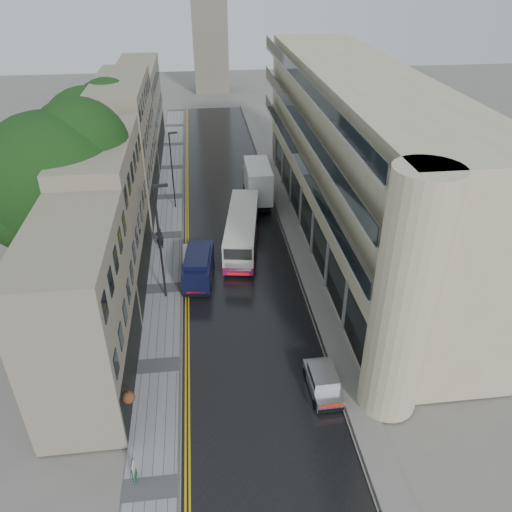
{
  "coord_description": "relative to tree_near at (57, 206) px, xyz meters",
  "views": [
    {
      "loc": [
        -2.62,
        -12.3,
        21.88
      ],
      "look_at": [
        0.99,
        18.0,
        3.19
      ],
      "focal_mm": 35.0,
      "sensor_mm": 36.0,
      "label": 1
    }
  ],
  "objects": [
    {
      "name": "right_sidewalk",
      "position": [
        17.9,
        7.5,
        -6.89
      ],
      "size": [
        1.8,
        85.0,
        0.12
      ],
      "primitive_type": "cube",
      "color": "slate",
      "rests_on": "ground"
    },
    {
      "name": "lamp_post_far",
      "position": [
        7.23,
        13.24,
        -3.06
      ],
      "size": [
        0.87,
        0.36,
        7.53
      ],
      "primitive_type": null,
      "rotation": [
        0.0,
        0.0,
        0.21
      ],
      "color": "black",
      "rests_on": "left_sidewalk"
    },
    {
      "name": "white_van",
      "position": [
        8.2,
        -0.29,
        -6.06
      ],
      "size": [
        1.67,
        3.84,
        1.73
      ],
      "primitive_type": null,
      "rotation": [
        0.0,
        0.0,
        0.01
      ],
      "color": "silver",
      "rests_on": "road"
    },
    {
      "name": "estate_sign",
      "position": [
        5.85,
        -16.81,
        -6.31
      ],
      "size": [
        0.11,
        0.62,
        1.02
      ],
      "primitive_type": null,
      "rotation": [
        0.0,
        0.0,
        -0.05
      ],
      "color": "silver",
      "rests_on": "left_sidewalk"
    },
    {
      "name": "road",
      "position": [
        12.5,
        7.5,
        -6.94
      ],
      "size": [
        9.0,
        85.0,
        0.02
      ],
      "primitive_type": "cube",
      "color": "black",
      "rests_on": "ground"
    },
    {
      "name": "pedestrian",
      "position": [
        6.12,
        5.3,
        -5.87
      ],
      "size": [
        0.78,
        0.6,
        1.9
      ],
      "primitive_type": "imported",
      "rotation": [
        0.0,
        0.0,
        2.91
      ],
      "color": "black",
      "rests_on": "left_sidewalk"
    },
    {
      "name": "silver_hatchback",
      "position": [
        15.5,
        -13.44,
        -6.25
      ],
      "size": [
        1.67,
        3.66,
        1.36
      ],
      "primitive_type": null,
      "rotation": [
        0.0,
        0.0,
        0.02
      ],
      "color": "silver",
      "rests_on": "road"
    },
    {
      "name": "old_shop_row",
      "position": [
        3.05,
        10.0,
        -0.95
      ],
      "size": [
        4.5,
        56.0,
        12.0
      ],
      "primitive_type": null,
      "color": "gray",
      "rests_on": "ground"
    },
    {
      "name": "left_sidewalk",
      "position": [
        6.65,
        7.5,
        -6.89
      ],
      "size": [
        2.7,
        85.0,
        0.12
      ],
      "primitive_type": "cube",
      "color": "gray",
      "rests_on": "ground"
    },
    {
      "name": "navy_van",
      "position": [
        8.2,
        -1.48,
        -5.65
      ],
      "size": [
        2.56,
        5.21,
        2.56
      ],
      "primitive_type": null,
      "rotation": [
        0.0,
        0.0,
        -0.11
      ],
      "color": "black",
      "rests_on": "road"
    },
    {
      "name": "lamp_post_near",
      "position": [
        6.8,
        -1.85,
        -2.41
      ],
      "size": [
        1.01,
        0.3,
        8.82
      ],
      "primitive_type": null,
      "rotation": [
        0.0,
        0.0,
        0.08
      ],
      "color": "black",
      "rests_on": "left_sidewalk"
    },
    {
      "name": "tree_near",
      "position": [
        0.0,
        0.0,
        0.0
      ],
      "size": [
        10.56,
        10.56,
        13.89
      ],
      "primitive_type": null,
      "color": "black",
      "rests_on": "ground"
    },
    {
      "name": "white_lorry",
      "position": [
        14.42,
        12.23,
        -4.87
      ],
      "size": [
        2.44,
        7.85,
        4.1
      ],
      "primitive_type": null,
      "rotation": [
        0.0,
        0.0,
        -0.01
      ],
      "color": "white",
      "rests_on": "road"
    },
    {
      "name": "cream_bus",
      "position": [
        11.59,
        2.43,
        -5.48
      ],
      "size": [
        4.03,
        10.82,
        2.88
      ],
      "primitive_type": null,
      "rotation": [
        0.0,
        0.0,
        -0.16
      ],
      "color": "beige",
      "rests_on": "road"
    },
    {
      "name": "tree_far",
      "position": [
        0.3,
        13.0,
        -0.72
      ],
      "size": [
        9.24,
        9.24,
        12.46
      ],
      "primitive_type": null,
      "color": "black",
      "rests_on": "ground"
    },
    {
      "name": "modern_block",
      "position": [
        22.8,
        6.0,
        0.05
      ],
      "size": [
        8.0,
        40.0,
        14.0
      ],
      "primitive_type": null,
      "color": "beige",
      "rests_on": "ground"
    }
  ]
}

